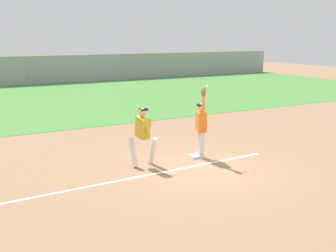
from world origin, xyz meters
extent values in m
plane|color=#936D4C|center=(0.00, 0.00, 0.00)|extent=(73.75, 73.75, 0.00)
cube|color=#478438|center=(0.00, 15.64, 0.01)|extent=(48.04, 17.43, 0.01)
cube|color=white|center=(-3.53, 0.21, 0.00)|extent=(11.99, 0.60, 0.01)
cube|color=white|center=(0.47, 1.11, 0.04)|extent=(0.40, 0.40, 0.08)
cylinder|color=silver|center=(0.63, 1.09, 0.42)|extent=(0.19, 0.19, 0.85)
cylinder|color=silver|center=(0.56, 0.90, 0.42)|extent=(0.19, 0.19, 0.85)
cube|color=orange|center=(0.59, 1.00, 1.15)|extent=(0.40, 0.50, 0.60)
sphere|color=#DBAD84|center=(0.59, 1.00, 1.60)|extent=(0.30, 0.30, 0.23)
cube|color=black|center=(0.56, 1.01, 1.68)|extent=(0.28, 0.26, 0.05)
cylinder|color=orange|center=(0.52, 0.79, 1.76)|extent=(0.12, 0.12, 0.62)
cylinder|color=orange|center=(0.67, 1.20, 1.45)|extent=(0.30, 0.61, 0.09)
ellipsoid|color=brown|center=(0.52, 0.79, 2.12)|extent=(0.23, 0.31, 0.32)
cylinder|color=white|center=(-1.07, 1.07, 0.42)|extent=(0.18, 0.44, 0.85)
cylinder|color=white|center=(-1.64, 1.19, 0.42)|extent=(0.18, 0.44, 0.85)
cube|color=gold|center=(-1.35, 1.13, 1.15)|extent=(0.30, 0.54, 0.66)
sphere|color=#DBAD84|center=(-1.35, 1.13, 1.60)|extent=(0.25, 0.25, 0.23)
cube|color=black|center=(-1.32, 1.13, 1.68)|extent=(0.23, 0.22, 0.05)
cylinder|color=gold|center=(-1.37, 1.35, 1.23)|extent=(0.12, 0.41, 0.58)
cylinder|color=gold|center=(-1.34, 0.91, 1.23)|extent=(0.12, 0.41, 0.58)
sphere|color=white|center=(0.68, 0.84, 2.26)|extent=(0.07, 0.07, 0.07)
cube|color=#93999E|center=(0.00, 24.36, 1.08)|extent=(48.04, 0.06, 2.16)
cylinder|color=yellow|center=(0.00, 24.36, 2.19)|extent=(48.04, 0.06, 0.06)
cylinder|color=gray|center=(0.00, 24.36, 1.08)|extent=(0.08, 0.08, 2.16)
cylinder|color=gray|center=(12.01, 24.36, 1.08)|extent=(0.08, 0.08, 2.16)
cylinder|color=gray|center=(24.02, 24.36, 1.08)|extent=(0.08, 0.08, 2.16)
cube|color=black|center=(0.98, 26.98, 0.57)|extent=(4.53, 2.23, 0.55)
cube|color=#2D333D|center=(0.98, 26.98, 1.05)|extent=(2.33, 1.91, 0.40)
cylinder|color=black|center=(2.50, 27.82, 0.30)|extent=(0.61, 0.27, 0.60)
cylinder|color=black|center=(2.36, 25.93, 0.30)|extent=(0.61, 0.27, 0.60)
cylinder|color=black|center=(-0.39, 28.04, 0.30)|extent=(0.61, 0.27, 0.60)
cylinder|color=black|center=(-0.53, 26.15, 0.30)|extent=(0.61, 0.27, 0.60)
cube|color=#23389E|center=(6.90, 26.42, 0.57)|extent=(4.58, 2.36, 0.55)
cube|color=#2D333D|center=(6.90, 26.42, 1.05)|extent=(2.38, 1.97, 0.40)
cylinder|color=black|center=(8.45, 27.21, 0.30)|extent=(0.62, 0.28, 0.60)
cylinder|color=black|center=(8.24, 25.32, 0.30)|extent=(0.62, 0.28, 0.60)
cylinder|color=black|center=(5.56, 27.52, 0.30)|extent=(0.62, 0.28, 0.60)
cylinder|color=black|center=(5.36, 25.64, 0.30)|extent=(0.62, 0.28, 0.60)
camera|label=1|loc=(-6.54, -9.58, 3.75)|focal=44.98mm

